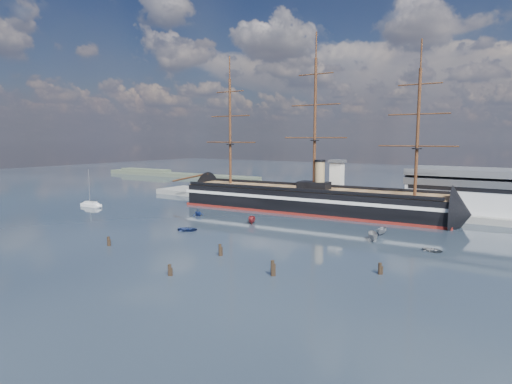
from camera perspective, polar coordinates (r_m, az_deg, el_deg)
The scene contains 17 objects.
ground at distance 125.81m, azimuth 3.64°, elevation -4.02°, with size 600.00×600.00×0.00m, color black.
quay at distance 154.23m, azimuth 13.46°, elevation -2.14°, with size 180.00×18.00×2.00m, color slate.
quay_tower at distance 152.66m, azimuth 10.72°, elevation 1.53°, with size 5.00×5.00×15.00m.
shoreline at distance 285.27m, azimuth -11.65°, elevation 2.38°, with size 120.00×10.00×4.00m.
warship at distance 144.16m, azimuth 6.35°, elevation -1.00°, with size 113.27×20.73×53.94m.
sailboat at distance 164.44m, azimuth -21.13°, elevation -1.55°, with size 8.60×2.93×13.57m.
motorboat_a at distance 123.22m, azimuth -0.55°, elevation -4.25°, with size 6.26×2.29×2.50m, color #9E2D32.
motorboat_b at distance 115.05m, azimuth -9.08°, elevation -5.16°, with size 3.33×1.33×1.56m, color navy.
motorboat_c at distance 113.76m, azimuth 16.39°, elevation -5.50°, with size 5.64×2.07×2.26m, color gray.
motorboat_d at distance 137.08m, azimuth -7.72°, elevation -3.15°, with size 6.41×2.78×2.35m, color navy.
motorboat_e at distance 100.73m, azimuth 22.50°, elevation -7.38°, with size 2.63×1.05×1.23m, color slate.
motorboat_f at distance 106.52m, azimuth 15.32°, elevation -6.32°, with size 6.69×2.45×2.68m, color gray.
piling_near_left at distance 103.84m, azimuth -19.06°, elevation -6.80°, with size 0.64×0.64×2.84m, color black.
piling_near_mid at distance 79.22m, azimuth -11.43°, elevation -10.88°, with size 0.64×0.64×2.78m, color black.
piling_near_right at distance 77.64m, azimuth 2.21°, elevation -11.11°, with size 0.64×0.64×3.55m, color black.
piling_far_right at distance 81.58m, azimuth 16.16°, elevation -10.49°, with size 0.64×0.64×2.82m, color black.
piling_extra at distance 90.52m, azimuth -4.81°, elevation -8.47°, with size 0.64×0.64×3.20m, color black.
Camera 1 is at (60.05, -67.85, 24.28)m, focal length 30.00 mm.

